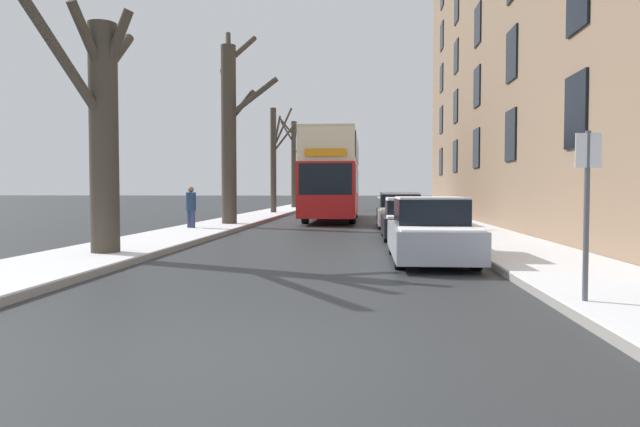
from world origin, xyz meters
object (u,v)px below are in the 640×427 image
(bare_tree_left_2, at_px, (274,158))
(bare_tree_left_1, at_px, (230,128))
(bare_tree_left_3, at_px, (294,161))
(pedestrian_left_sidewalk, at_px, (191,207))
(double_decker_bus, at_px, (333,173))
(parked_car_1, at_px, (410,220))
(parked_car_2, at_px, (400,211))
(street_sign_post, at_px, (587,208))
(parked_car_0, at_px, (430,232))
(bare_tree_left_0, at_px, (102,128))

(bare_tree_left_2, bearing_deg, bare_tree_left_1, -89.64)
(bare_tree_left_3, distance_m, pedestrian_left_sidewalk, 26.16)
(bare_tree_left_1, height_order, pedestrian_left_sidewalk, bare_tree_left_1)
(double_decker_bus, relative_size, pedestrian_left_sidewalk, 6.64)
(double_decker_bus, bearing_deg, parked_car_1, -74.75)
(parked_car_2, bearing_deg, bare_tree_left_1, -178.02)
(bare_tree_left_2, height_order, pedestrian_left_sidewalk, bare_tree_left_2)
(bare_tree_left_1, distance_m, pedestrian_left_sidewalk, 4.43)
(bare_tree_left_2, bearing_deg, pedestrian_left_sidewalk, -92.87)
(parked_car_1, bearing_deg, double_decker_bus, 105.25)
(bare_tree_left_3, distance_m, street_sign_post, 40.58)
(parked_car_1, relative_size, parked_car_2, 0.97)
(double_decker_bus, distance_m, parked_car_2, 6.92)
(bare_tree_left_1, xyz_separation_m, parked_car_1, (7.18, -5.45, -3.58))
(bare_tree_left_1, relative_size, pedestrian_left_sidewalk, 4.98)
(parked_car_1, height_order, street_sign_post, street_sign_post)
(bare_tree_left_3, relative_size, street_sign_post, 3.28)
(bare_tree_left_3, distance_m, parked_car_2, 24.24)
(parked_car_0, relative_size, parked_car_1, 1.09)
(bare_tree_left_2, relative_size, parked_car_0, 1.57)
(bare_tree_left_1, distance_m, parked_car_1, 9.70)
(bare_tree_left_0, distance_m, bare_tree_left_3, 34.55)
(bare_tree_left_0, height_order, parked_car_2, bare_tree_left_0)
(bare_tree_left_0, relative_size, parked_car_2, 1.39)
(bare_tree_left_2, relative_size, bare_tree_left_3, 0.90)
(bare_tree_left_1, distance_m, double_decker_bus, 7.53)
(bare_tree_left_3, bearing_deg, bare_tree_left_2, -89.32)
(bare_tree_left_0, height_order, parked_car_0, bare_tree_left_0)
(parked_car_0, relative_size, street_sign_post, 1.88)
(parked_car_0, bearing_deg, pedestrian_left_sidewalk, 133.99)
(bare_tree_left_1, bearing_deg, pedestrian_left_sidewalk, -106.16)
(bare_tree_left_0, distance_m, parked_car_2, 14.02)
(bare_tree_left_3, distance_m, double_decker_bus, 17.55)
(parked_car_2, bearing_deg, double_decker_bus, 118.22)
(parked_car_0, bearing_deg, parked_car_1, 90.00)
(bare_tree_left_1, xyz_separation_m, parked_car_0, (7.18, -11.18, -3.54))
(bare_tree_left_0, bearing_deg, bare_tree_left_3, 90.00)
(bare_tree_left_0, height_order, street_sign_post, bare_tree_left_0)
(bare_tree_left_0, relative_size, bare_tree_left_1, 0.67)
(bare_tree_left_2, height_order, street_sign_post, bare_tree_left_2)
(bare_tree_left_3, relative_size, parked_car_1, 1.91)
(pedestrian_left_sidewalk, bearing_deg, parked_car_0, 160.27)
(bare_tree_left_1, distance_m, street_sign_post, 18.75)
(bare_tree_left_0, distance_m, street_sign_post, 10.22)
(bare_tree_left_2, relative_size, parked_car_1, 1.71)
(bare_tree_left_1, xyz_separation_m, double_decker_bus, (4.02, 6.13, -1.70))
(bare_tree_left_0, xyz_separation_m, parked_car_0, (7.38, 0.27, -2.33))
(bare_tree_left_1, relative_size, parked_car_0, 1.95)
(street_sign_post, bearing_deg, double_decker_bus, 101.37)
(bare_tree_left_0, bearing_deg, double_decker_bus, 76.48)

